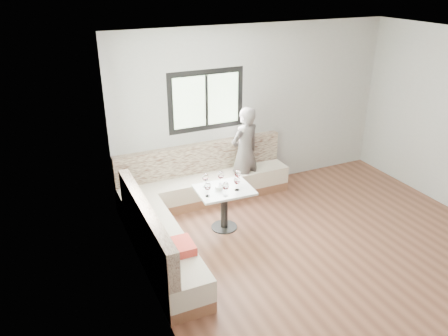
{
  "coord_description": "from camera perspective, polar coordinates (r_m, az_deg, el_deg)",
  "views": [
    {
      "loc": [
        -3.48,
        -3.83,
        3.57
      ],
      "look_at": [
        -1.08,
        1.41,
        0.94
      ],
      "focal_mm": 35.0,
      "sensor_mm": 36.0,
      "label": 1
    }
  ],
  "objects": [
    {
      "name": "room",
      "position": [
        5.61,
        15.15,
        1.01
      ],
      "size": [
        5.01,
        5.01,
        2.81
      ],
      "color": "brown",
      "rests_on": "ground"
    },
    {
      "name": "banquette",
      "position": [
        6.62,
        -4.79,
        -4.85
      ],
      "size": [
        2.9,
        2.8,
        0.95
      ],
      "color": "#8F5F45",
      "rests_on": "ground"
    },
    {
      "name": "table",
      "position": [
        6.43,
        0.03,
        -4.04
      ],
      "size": [
        0.83,
        0.66,
        0.66
      ],
      "rotation": [
        0.0,
        0.0,
        -0.04
      ],
      "color": "black",
      "rests_on": "ground"
    },
    {
      "name": "person",
      "position": [
        7.32,
        2.73,
        2.09
      ],
      "size": [
        0.65,
        0.52,
        1.56
      ],
      "primitive_type": "imported",
      "rotation": [
        0.0,
        0.0,
        3.43
      ],
      "color": "#5C5452",
      "rests_on": "ground"
    },
    {
      "name": "olive_ramekin",
      "position": [
        6.33,
        -0.66,
        -2.59
      ],
      "size": [
        0.11,
        0.11,
        0.04
      ],
      "color": "white",
      "rests_on": "table"
    },
    {
      "name": "wine_glass_a",
      "position": [
        6.09,
        -2.15,
        -2.48
      ],
      "size": [
        0.09,
        0.09,
        0.21
      ],
      "color": "white",
      "rests_on": "table"
    },
    {
      "name": "wine_glass_b",
      "position": [
        6.1,
        0.22,
        -2.42
      ],
      "size": [
        0.09,
        0.09,
        0.21
      ],
      "color": "white",
      "rests_on": "table"
    },
    {
      "name": "wine_glass_c",
      "position": [
        6.25,
        1.71,
        -1.7
      ],
      "size": [
        0.09,
        0.09,
        0.21
      ],
      "color": "white",
      "rests_on": "table"
    },
    {
      "name": "wine_glass_d",
      "position": [
        6.41,
        -0.42,
        -0.99
      ],
      "size": [
        0.09,
        0.09,
        0.21
      ],
      "color": "white",
      "rests_on": "table"
    },
    {
      "name": "wine_glass_e",
      "position": [
        6.47,
        1.79,
        -0.76
      ],
      "size": [
        0.09,
        0.09,
        0.21
      ],
      "color": "white",
      "rests_on": "table"
    },
    {
      "name": "wine_glass_f",
      "position": [
        6.35,
        -2.45,
        -1.27
      ],
      "size": [
        0.09,
        0.09,
        0.21
      ],
      "color": "white",
      "rests_on": "table"
    }
  ]
}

